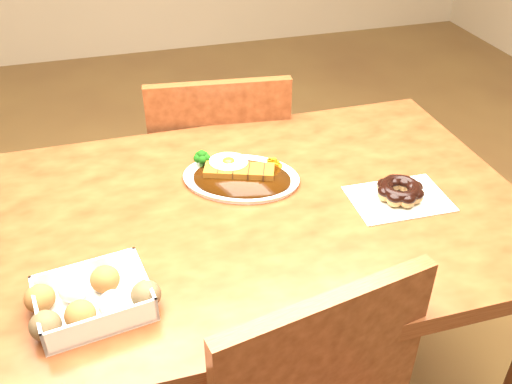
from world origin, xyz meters
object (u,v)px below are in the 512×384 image
object	(u,v)px
katsu_curry_plate	(239,175)
pon_de_ring	(400,191)
table	(256,242)
chair_far	(218,179)
donut_box	(91,299)

from	to	relation	value
katsu_curry_plate	pon_de_ring	size ratio (longest dim) A/B	1.48
table	chair_far	size ratio (longest dim) A/B	1.38
chair_far	donut_box	world-z (taller)	chair_far
katsu_curry_plate	donut_box	bearing A→B (deg)	-136.77
chair_far	donut_box	bearing A→B (deg)	69.56
katsu_curry_plate	donut_box	xyz separation A→B (m)	(-0.35, -0.33, 0.01)
table	donut_box	world-z (taller)	donut_box
table	chair_far	bearing A→B (deg)	86.95
table	pon_de_ring	distance (m)	0.34
table	donut_box	size ratio (longest dim) A/B	5.19
chair_far	pon_de_ring	distance (m)	0.72
table	pon_de_ring	bearing A→B (deg)	-10.70
chair_far	pon_de_ring	xyz separation A→B (m)	(0.29, -0.60, 0.29)
pon_de_ring	table	bearing A→B (deg)	169.30
katsu_curry_plate	pon_de_ring	bearing A→B (deg)	-28.54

